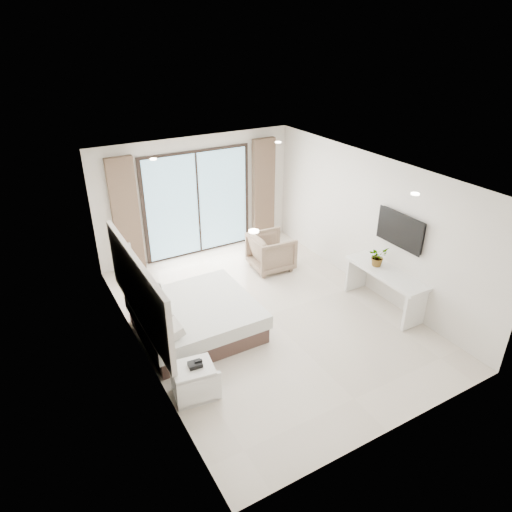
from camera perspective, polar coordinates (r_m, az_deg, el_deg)
The scene contains 8 objects.
ground at distance 8.49m, azimuth 1.44°, elevation -7.43°, with size 6.20×6.20×0.00m, color beige.
room_shell at distance 8.22m, azimuth -2.34°, elevation 3.92°, with size 4.62×6.22×2.72m.
bed at distance 7.99m, azimuth -7.57°, elevation -7.70°, with size 1.95×1.85×0.68m.
nightstand at distance 6.79m, azimuth -7.80°, elevation -15.28°, with size 0.64×0.55×0.52m.
phone at distance 6.60m, azimuth -7.63°, elevation -13.30°, with size 0.19×0.15×0.06m, color black.
console_desk at distance 8.77m, azimuth 15.82°, elevation -2.98°, with size 0.53×1.69×0.77m.
plant at distance 8.77m, azimuth 14.94°, elevation -0.28°, with size 0.34×0.38×0.29m, color #33662D.
armchair at distance 9.87m, azimuth 1.92°, elevation 0.74°, with size 0.85×0.79×0.87m, color #8C6E5B.
Camera 1 is at (-3.65, -5.98, 4.81)m, focal length 32.00 mm.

